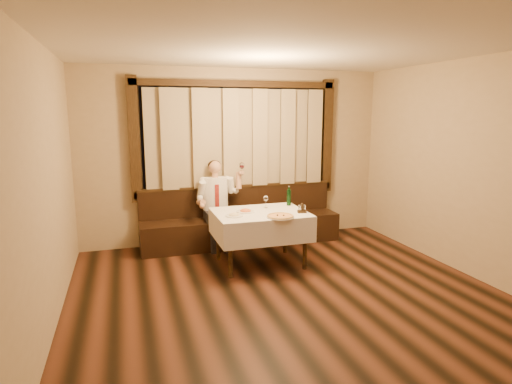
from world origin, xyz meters
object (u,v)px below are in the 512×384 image
object	(u,v)px
dining_table	(260,219)
seated_man	(217,197)
cruet_caddy	(302,210)
pasta_red	(245,210)
pasta_cream	(234,214)
green_bottle	(289,197)
banquette	(241,225)
pizza	(280,216)

from	to	relation	value
dining_table	seated_man	xyz separation A→B (m)	(-0.41, 0.93, 0.15)
cruet_caddy	seated_man	size ratio (longest dim) A/B	0.09
pasta_red	pasta_cream	bearing A→B (deg)	-138.92
pasta_red	pasta_cream	xyz separation A→B (m)	(-0.21, -0.18, -0.00)
dining_table	cruet_caddy	distance (m)	0.59
cruet_caddy	green_bottle	bearing A→B (deg)	96.16
green_bottle	seated_man	bearing A→B (deg)	144.87
pasta_cream	cruet_caddy	xyz separation A→B (m)	(0.94, -0.09, 0.01)
banquette	pasta_red	xyz separation A→B (m)	(-0.20, -0.98, 0.48)
dining_table	banquette	bearing A→B (deg)	90.00
seated_man	pasta_cream	bearing A→B (deg)	-89.69
dining_table	pizza	size ratio (longest dim) A/B	3.48
pasta_red	green_bottle	xyz separation A→B (m)	(0.73, 0.23, 0.09)
pizza	pasta_cream	world-z (taller)	pasta_cream
green_bottle	dining_table	bearing A→B (deg)	-152.83
dining_table	cruet_caddy	bearing A→B (deg)	-22.55
pizza	pasta_red	size ratio (longest dim) A/B	1.47
pizza	dining_table	bearing A→B (deg)	112.01
dining_table	pasta_red	bearing A→B (deg)	166.81
cruet_caddy	pasta_cream	bearing A→B (deg)	-179.18
pasta_red	green_bottle	distance (m)	0.77
pizza	cruet_caddy	xyz separation A→B (m)	(0.38, 0.16, 0.03)
dining_table	pasta_cream	distance (m)	0.45
pasta_cream	seated_man	xyz separation A→B (m)	(-0.01, 1.07, 0.02)
pizza	cruet_caddy	size ratio (longest dim) A/B	2.81
banquette	pasta_red	distance (m)	1.11
dining_table	seated_man	size ratio (longest dim) A/B	0.92
pasta_cream	pizza	bearing A→B (deg)	-23.84
dining_table	pasta_red	xyz separation A→B (m)	(-0.20, 0.05, 0.14)
dining_table	green_bottle	bearing A→B (deg)	27.17
green_bottle	cruet_caddy	size ratio (longest dim) A/B	2.24
pasta_cream	seated_man	distance (m)	1.07
green_bottle	banquette	bearing A→B (deg)	125.20
banquette	green_bottle	distance (m)	1.08
pizza	pasta_red	distance (m)	0.55
banquette	green_bottle	size ratio (longest dim) A/B	11.05
banquette	pasta_red	bearing A→B (deg)	-101.60
green_bottle	cruet_caddy	xyz separation A→B (m)	(0.00, -0.49, -0.08)
green_bottle	cruet_caddy	distance (m)	0.50
pizza	pasta_cream	distance (m)	0.61
pasta_red	seated_man	size ratio (longest dim) A/B	0.18
banquette	pasta_cream	world-z (taller)	banquette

